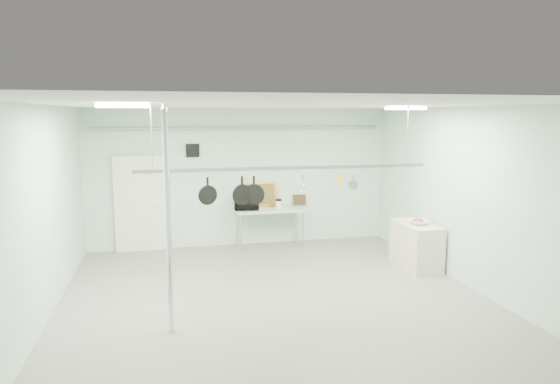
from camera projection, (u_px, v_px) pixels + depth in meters
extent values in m
plane|color=gray|center=(279.00, 306.00, 8.04)|extent=(8.00, 8.00, 0.00)
cube|color=silver|center=(279.00, 105.00, 7.55)|extent=(7.00, 8.00, 0.02)
cube|color=silver|center=(241.00, 177.00, 11.64)|extent=(7.00, 0.02, 3.20)
cube|color=silver|center=(477.00, 200.00, 8.57)|extent=(0.02, 8.00, 3.20)
cube|color=silver|center=(140.00, 205.00, 11.17)|extent=(1.10, 0.10, 2.20)
cube|color=black|center=(193.00, 150.00, 11.28)|extent=(0.30, 0.04, 0.30)
cylinder|color=gray|center=(241.00, 128.00, 11.38)|extent=(6.60, 0.07, 0.07)
cylinder|color=silver|center=(168.00, 221.00, 6.84)|extent=(0.08, 0.08, 3.20)
cube|color=#A2BFAD|center=(270.00, 210.00, 11.51)|extent=(1.60, 0.70, 0.05)
cylinder|color=#B7B7BC|center=(241.00, 233.00, 11.15)|extent=(0.04, 0.04, 0.86)
cylinder|color=#B7B7BC|center=(237.00, 228.00, 11.69)|extent=(0.04, 0.04, 0.86)
cylinder|color=#B7B7BC|center=(303.00, 230.00, 11.47)|extent=(0.04, 0.04, 0.86)
cylinder|color=#B7B7BC|center=(297.00, 225.00, 12.01)|extent=(0.04, 0.04, 0.86)
cube|color=beige|center=(416.00, 245.00, 10.02)|extent=(0.60, 1.20, 0.90)
cube|color=#B7B7BC|center=(287.00, 168.00, 8.04)|extent=(4.80, 0.06, 0.06)
cylinder|color=#B7B7BC|center=(151.00, 138.00, 7.50)|extent=(0.02, 0.02, 0.94)
cylinder|color=#B7B7BC|center=(407.00, 136.00, 8.43)|extent=(0.02, 0.02, 0.94)
cube|color=white|center=(123.00, 106.00, 6.30)|extent=(0.65, 0.30, 0.05)
cube|color=white|center=(406.00, 108.00, 8.67)|extent=(0.65, 0.30, 0.05)
imported|color=black|center=(247.00, 203.00, 11.37)|extent=(0.59, 0.44, 0.31)
cylinder|color=silver|center=(279.00, 204.00, 11.53)|extent=(0.15, 0.15, 0.18)
cube|color=orange|center=(261.00, 194.00, 11.72)|extent=(0.79, 0.17, 0.58)
cube|color=#352412|center=(300.00, 200.00, 11.95)|extent=(0.31, 0.10, 0.25)
imported|color=white|center=(418.00, 222.00, 9.87)|extent=(0.40, 0.40, 0.09)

